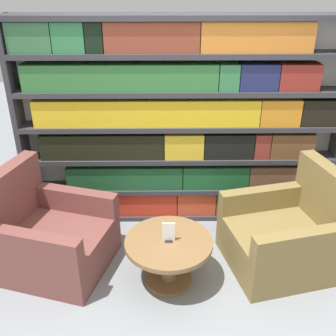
% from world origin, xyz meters
% --- Properties ---
extents(ground_plane, '(14.00, 14.00, 0.00)m').
position_xyz_m(ground_plane, '(0.00, 0.00, 0.00)').
color(ground_plane, gray).
extents(bookshelf, '(3.25, 0.30, 2.10)m').
position_xyz_m(bookshelf, '(-0.01, 1.23, 1.04)').
color(bookshelf, silver).
rests_on(bookshelf, ground_plane).
extents(armchair_left, '(1.13, 1.06, 0.92)m').
position_xyz_m(armchair_left, '(-1.21, 0.40, 0.30)').
color(armchair_left, brown).
rests_on(armchair_left, ground_plane).
extents(armchair_right, '(1.10, 1.02, 0.92)m').
position_xyz_m(armchair_right, '(0.94, 0.40, 0.30)').
color(armchair_right, olive).
rests_on(armchair_right, ground_plane).
extents(coffee_table, '(0.74, 0.74, 0.44)m').
position_xyz_m(coffee_table, '(-0.14, 0.15, 0.31)').
color(coffee_table, brown).
rests_on(coffee_table, ground_plane).
extents(table_sign, '(0.10, 0.06, 0.18)m').
position_xyz_m(table_sign, '(-0.14, 0.15, 0.51)').
color(table_sign, black).
rests_on(table_sign, coffee_table).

